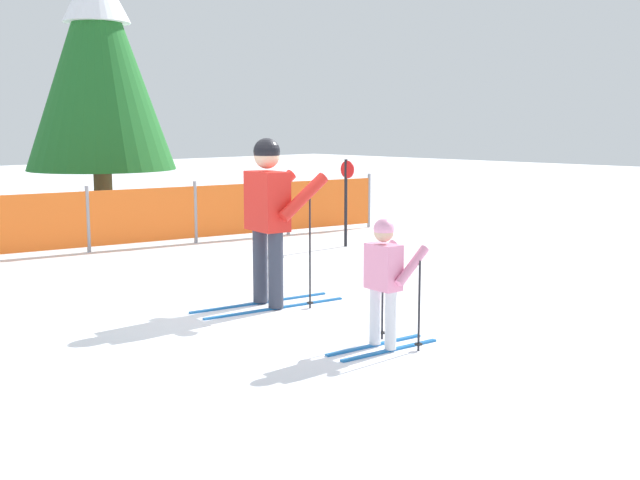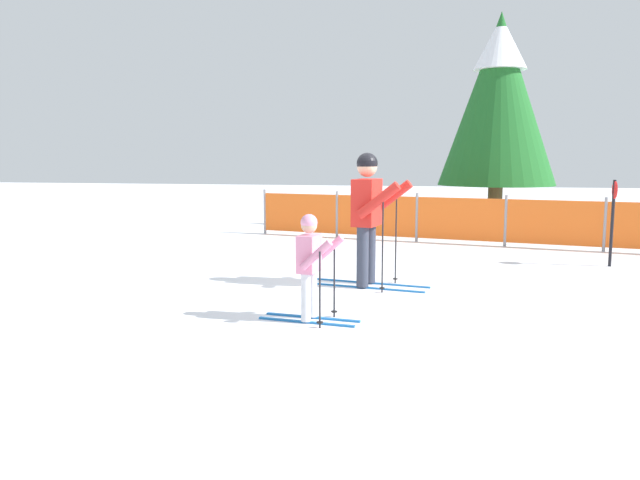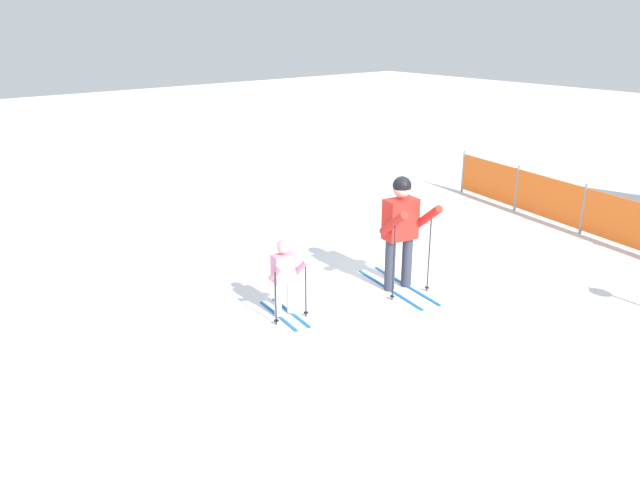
% 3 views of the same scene
% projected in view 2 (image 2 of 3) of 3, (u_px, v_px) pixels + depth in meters
% --- Properties ---
extents(ground_plane, '(60.00, 60.00, 0.00)m').
position_uv_depth(ground_plane, '(361.00, 285.00, 8.63)').
color(ground_plane, white).
extents(skier_adult, '(1.75, 0.85, 1.82)m').
position_uv_depth(skier_adult, '(369.00, 207.00, 8.42)').
color(skier_adult, '#1966B2').
rests_on(skier_adult, ground_plane).
extents(skier_child, '(1.11, 0.55, 1.16)m').
position_uv_depth(skier_child, '(311.00, 259.00, 6.65)').
color(skier_child, '#1966B2').
rests_on(skier_child, ground_plane).
extents(safety_fence, '(8.83, 1.82, 1.02)m').
position_uv_depth(safety_fence, '(460.00, 219.00, 12.65)').
color(safety_fence, gray).
rests_on(safety_fence, ground_plane).
extents(conifer_far, '(2.77, 2.77, 5.14)m').
position_uv_depth(conifer_far, '(499.00, 97.00, 14.81)').
color(conifer_far, '#4C3823').
rests_on(conifer_far, ground_plane).
extents(trail_marker, '(0.05, 0.28, 1.40)m').
position_uv_depth(trail_marker, '(613.00, 213.00, 9.98)').
color(trail_marker, black).
rests_on(trail_marker, ground_plane).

